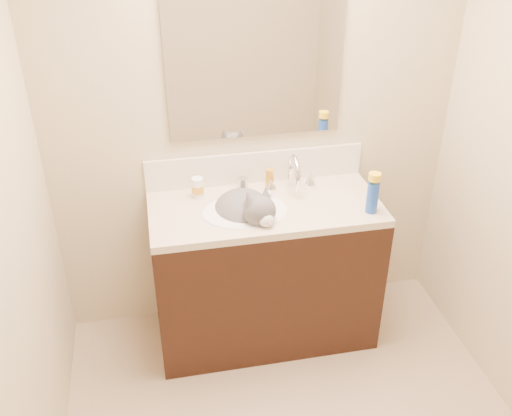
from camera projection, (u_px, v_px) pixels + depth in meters
name	position (u px, v px, depth m)	size (l,w,h in m)	color
room_shell	(332.00, 188.00, 1.80)	(2.24, 2.54, 2.52)	#C4B592
vanity_cabinet	(265.00, 275.00, 3.18)	(1.20, 0.55, 0.82)	black
counter_slab	(265.00, 209.00, 2.95)	(1.20, 0.55, 0.04)	beige
basin	(244.00, 222.00, 2.93)	(0.45, 0.36, 0.14)	white
faucet	(293.00, 175.00, 3.05)	(0.28, 0.20, 0.21)	silver
cat	(247.00, 213.00, 2.92)	(0.44, 0.47, 0.34)	#4F4D4F
backsplash	(255.00, 167.00, 3.12)	(1.20, 0.02, 0.18)	silver
mirror	(255.00, 61.00, 2.82)	(0.90, 0.02, 0.80)	white
pill_bottle	(198.00, 188.00, 2.99)	(0.06, 0.06, 0.11)	white
pill_label	(198.00, 189.00, 3.00)	(0.06, 0.06, 0.04)	gold
silver_jar	(243.00, 183.00, 3.09)	(0.05, 0.05, 0.06)	#B7B7BC
amber_bottle	(270.00, 178.00, 3.09)	(0.04, 0.04, 0.10)	#BF8216
toothbrush	(271.00, 197.00, 3.01)	(0.01, 0.13, 0.01)	white
toothbrush_head	(271.00, 196.00, 3.01)	(0.01, 0.03, 0.01)	#6484D4
spray_can	(372.00, 198.00, 2.85)	(0.06, 0.06, 0.16)	#1943B4
spray_cap	(375.00, 177.00, 2.79)	(0.06, 0.06, 0.04)	yellow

